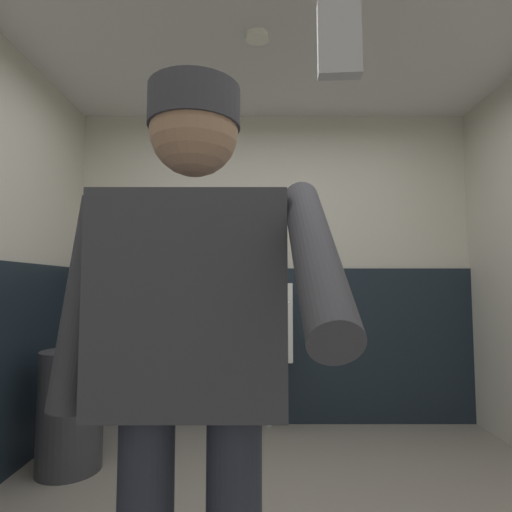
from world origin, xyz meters
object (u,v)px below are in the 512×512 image
(urinal_solo, at_px, (270,330))
(soap_dispenser, at_px, (311,247))
(person, at_px, (192,341))
(trash_bin, at_px, (72,410))
(cell_phone, at_px, (340,39))

(urinal_solo, height_order, soap_dispenser, soap_dispenser)
(soap_dispenser, bearing_deg, urinal_solo, -160.97)
(person, relative_size, trash_bin, 2.28)
(urinal_solo, xyz_separation_m, person, (-0.27, -2.23, 0.21))
(cell_phone, height_order, soap_dispenser, soap_dispenser)
(trash_bin, bearing_deg, urinal_solo, 29.28)
(person, bearing_deg, trash_bin, 122.75)
(trash_bin, height_order, soap_dispenser, soap_dispenser)
(person, relative_size, cell_phone, 15.03)
(person, xyz_separation_m, trash_bin, (-0.98, 1.53, -0.63))
(urinal_solo, xyz_separation_m, trash_bin, (-1.25, -0.70, -0.41))
(cell_phone, distance_m, soap_dispenser, 2.87)
(urinal_solo, height_order, trash_bin, urinal_solo)
(urinal_solo, distance_m, soap_dispenser, 0.77)
(trash_bin, bearing_deg, person, -57.25)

